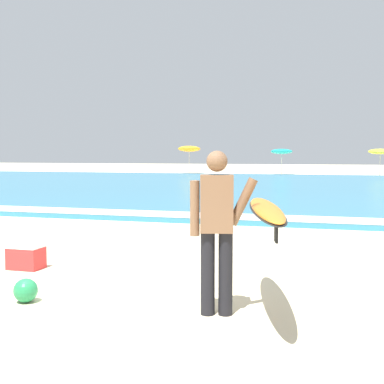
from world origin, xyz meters
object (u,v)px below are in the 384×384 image
Objects in this scene: beach_umbrella_2 at (380,152)px; cooler_box at (26,256)px; beach_umbrella_0 at (189,149)px; beach_umbrella_1 at (282,151)px; beach_ball at (26,290)px; surfer_with_board at (240,218)px.

beach_umbrella_2 reaches higher than cooler_box.
cooler_box is at bearing -77.08° from beach_umbrella_0.
beach_umbrella_0 reaches higher than beach_umbrella_2.
beach_ball is (1.26, -37.87, -1.78)m from beach_umbrella_1.
beach_umbrella_0 is 8.16m from beach_umbrella_1.
beach_umbrella_2 is 36.93m from beach_ball.
surfer_with_board is 1.14× the size of beach_umbrella_1.
surfer_with_board reaches higher than beach_ball.
beach_ball is at bearing -76.13° from beach_umbrella_0.
beach_umbrella_0 is at bearing 178.37° from beach_umbrella_1.
beach_umbrella_1 is 37.93m from beach_ball.
surfer_with_board is at bearing -84.40° from beach_umbrella_1.
beach_umbrella_0 is 15.91m from beach_umbrella_2.
beach_umbrella_0 is 5.04× the size of cooler_box.
surfer_with_board is 3.75m from cooler_box.
beach_umbrella_2 is at bearing 83.73° from surfer_with_board.
beach_umbrella_1 is at bearing -1.63° from beach_umbrella_0.
beach_umbrella_0 reaches higher than beach_umbrella_1.
beach_umbrella_0 is 37.63m from cooler_box.
beach_umbrella_1 reaches higher than beach_ball.
surfer_with_board is 8.98× the size of beach_ball.
beach_ball is (-6.40, -36.33, -1.76)m from beach_umbrella_2.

